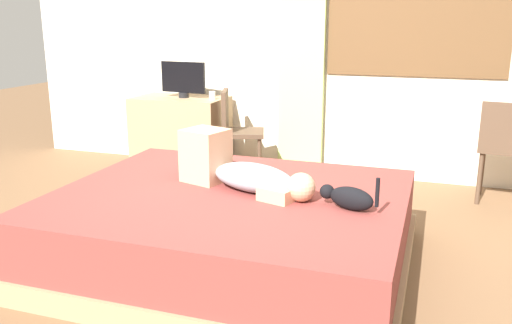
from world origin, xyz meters
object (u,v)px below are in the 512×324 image
object	(u,v)px
cat	(349,197)
desk	(181,134)
chair_by_desk	(236,128)
chair_spare	(504,144)
bed	(230,229)
person_lying	(240,170)
tv_monitor	(183,79)
cup	(212,96)

from	to	relation	value
cat	desk	distance (m)	2.81
chair_by_desk	chair_spare	size ratio (longest dim) A/B	1.00
bed	cat	world-z (taller)	cat
person_lying	desk	world-z (taller)	person_lying
bed	desk	distance (m)	2.29
desk	cat	bearing A→B (deg)	-44.36
cat	tv_monitor	size ratio (longest dim) A/B	0.72
bed	cat	size ratio (longest dim) A/B	6.23
bed	person_lying	size ratio (longest dim) A/B	2.30
desk	cup	xyz separation A→B (m)	(0.37, -0.04, 0.41)
cat	chair_by_desk	distance (m)	2.23
chair_by_desk	tv_monitor	bearing A→B (deg)	163.71
tv_monitor	chair_by_desk	xyz separation A→B (m)	(0.62, -0.18, -0.41)
desk	cup	size ratio (longest dim) A/B	11.42
cup	tv_monitor	bearing A→B (deg)	172.64
bed	chair_spare	bearing A→B (deg)	46.38
tv_monitor	chair_by_desk	world-z (taller)	tv_monitor
cup	chair_spare	bearing A→B (deg)	-1.75
bed	cup	size ratio (longest dim) A/B	27.26
cat	tv_monitor	world-z (taller)	tv_monitor
bed	tv_monitor	bearing A→B (deg)	123.03
person_lying	chair_by_desk	bearing A→B (deg)	111.85
cat	chair_spare	bearing A→B (deg)	62.45
chair_by_desk	person_lying	bearing A→B (deg)	-68.15
person_lying	cup	size ratio (longest dim) A/B	11.84
desk	cup	distance (m)	0.55
bed	cat	bearing A→B (deg)	-5.06
person_lying	chair_by_desk	xyz separation A→B (m)	(-0.65, 1.61, -0.08)
cat	chair_spare	size ratio (longest dim) A/B	0.40
person_lying	cat	world-z (taller)	person_lying
desk	chair_by_desk	world-z (taller)	chair_by_desk
chair_spare	bed	bearing A→B (deg)	-133.62
bed	person_lying	xyz separation A→B (m)	(0.03, 0.10, 0.35)
cat	person_lying	bearing A→B (deg)	166.41
person_lying	chair_spare	bearing A→B (deg)	45.17
person_lying	tv_monitor	size ratio (longest dim) A/B	1.94
desk	bed	bearing A→B (deg)	-56.11
person_lying	chair_by_desk	world-z (taller)	chair_by_desk
person_lying	cup	xyz separation A→B (m)	(-0.94, 1.75, 0.20)
person_lying	cat	size ratio (longest dim) A/B	2.70
person_lying	tv_monitor	world-z (taller)	tv_monitor
cat	chair_spare	distance (m)	2.08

